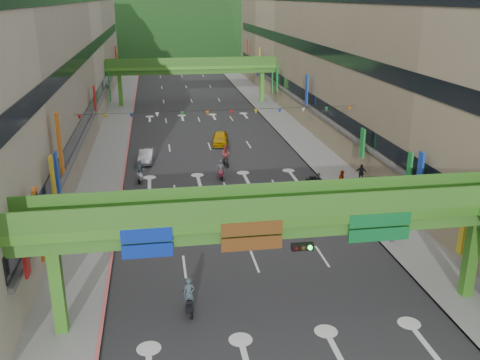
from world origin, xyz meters
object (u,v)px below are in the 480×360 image
(car_yellow, at_px, (220,138))
(scooter_rider_near, at_px, (189,297))
(overpass_near, at_px, (298,229))
(scooter_rider_mid, at_px, (226,155))
(pedestrian_red, at_px, (342,182))
(car_silver, at_px, (146,156))

(car_yellow, bearing_deg, scooter_rider_near, -91.50)
(car_yellow, bearing_deg, overpass_near, -82.35)
(scooter_rider_near, bearing_deg, scooter_rider_mid, 78.11)
(scooter_rider_near, distance_m, car_yellow, 34.45)
(overpass_near, height_order, pedestrian_red, overpass_near)
(scooter_rider_mid, height_order, car_silver, scooter_rider_mid)
(overpass_near, height_order, car_silver, overpass_near)
(overpass_near, distance_m, car_silver, 31.00)
(scooter_rider_near, xyz_separation_m, car_yellow, (5.84, 33.95, -0.24))
(overpass_near, distance_m, scooter_rider_mid, 27.24)
(overpass_near, relative_size, scooter_rider_near, 13.43)
(car_silver, height_order, pedestrian_red, pedestrian_red)
(scooter_rider_near, relative_size, pedestrian_red, 1.14)
(car_silver, relative_size, car_yellow, 0.91)
(overpass_near, xyz_separation_m, car_yellow, (0.38, 35.33, -4.47))
(scooter_rider_near, relative_size, car_yellow, 0.48)
(overpass_near, relative_size, car_yellow, 6.48)
(overpass_near, xyz_separation_m, pedestrian_red, (8.87, 18.03, -4.29))
(overpass_near, distance_m, car_yellow, 35.61)
(scooter_rider_near, height_order, car_yellow, scooter_rider_near)
(scooter_rider_mid, distance_m, car_yellow, 8.41)
(scooter_rider_mid, xyz_separation_m, pedestrian_red, (8.94, -8.91, -0.23))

